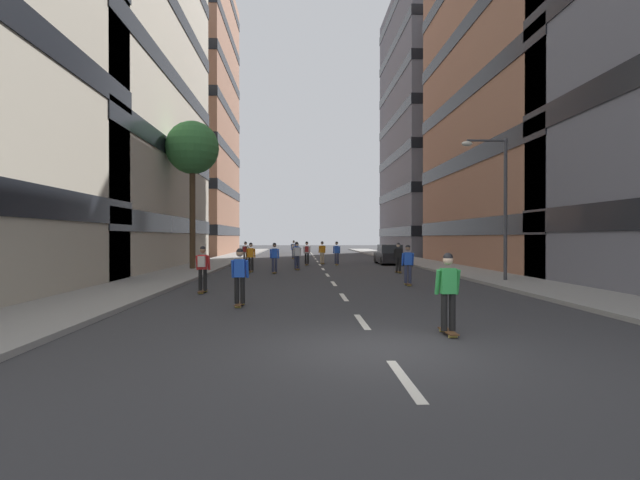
{
  "coord_description": "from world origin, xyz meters",
  "views": [
    {
      "loc": [
        -1.57,
        -9.25,
        2.12
      ],
      "look_at": [
        0.0,
        27.74,
        1.88
      ],
      "focal_mm": 27.68,
      "sensor_mm": 36.0,
      "label": 1
    }
  ],
  "objects": [
    {
      "name": "sidewalk_left",
      "position": [
        -8.25,
        32.38,
        0.07
      ],
      "size": [
        3.28,
        79.14,
        0.14
      ],
      "primitive_type": "cube",
      "color": "gray",
      "rests_on": "ground_plane"
    },
    {
      "name": "sidewalk_right",
      "position": [
        8.25,
        32.38,
        0.07
      ],
      "size": [
        3.28,
        79.14,
        0.14
      ],
      "primitive_type": "cube",
      "color": "gray",
      "rests_on": "ground_plane"
    },
    {
      "name": "skater_1",
      "position": [
        -0.99,
        27.59,
        1.02
      ],
      "size": [
        0.54,
        0.91,
        1.78
      ],
      "color": "brown",
      "rests_on": "ground_plane"
    },
    {
      "name": "skater_0",
      "position": [
        -4.46,
        20.43,
        0.98
      ],
      "size": [
        0.54,
        0.91,
        1.78
      ],
      "color": "brown",
      "rests_on": "ground_plane"
    },
    {
      "name": "streetlamp_right",
      "position": [
        7.55,
        13.03,
        4.14
      ],
      "size": [
        2.13,
        0.3,
        6.5
      ],
      "color": "#3F3F44",
      "rests_on": "sidewalk_right"
    },
    {
      "name": "lane_markings",
      "position": [
        0.0,
        30.5,
        0.0
      ],
      "size": [
        0.16,
        67.2,
        0.01
      ],
      "color": "silver",
      "rests_on": "ground_plane"
    },
    {
      "name": "skater_3",
      "position": [
        -1.76,
        25.8,
        0.98
      ],
      "size": [
        0.54,
        0.91,
        1.78
      ],
      "color": "brown",
      "rests_on": "ground_plane"
    },
    {
      "name": "skater_10",
      "position": [
        -5.2,
        9.46,
        1.02
      ],
      "size": [
        0.54,
        0.91,
        1.78
      ],
      "color": "brown",
      "rests_on": "ground_plane"
    },
    {
      "name": "building_right_mid",
      "position": [
        16.82,
        24.53,
        13.99
      ],
      "size": [
        13.98,
        22.85,
        27.8
      ],
      "color": "#9E6B51",
      "rests_on": "ground_plane"
    },
    {
      "name": "skater_6",
      "position": [
        -2.1,
        38.4,
        1.02
      ],
      "size": [
        0.56,
        0.92,
        1.78
      ],
      "color": "brown",
      "rests_on": "ground_plane"
    },
    {
      "name": "skater_5",
      "position": [
        -3.0,
        19.38,
        0.98
      ],
      "size": [
        0.54,
        0.91,
        1.78
      ],
      "color": "brown",
      "rests_on": "ground_plane"
    },
    {
      "name": "skater_11",
      "position": [
        1.65,
        1.27,
        0.98
      ],
      "size": [
        0.53,
        0.9,
        1.78
      ],
      "color": "brown",
      "rests_on": "ground_plane"
    },
    {
      "name": "street_tree_near",
      "position": [
        -8.25,
        21.91,
        7.61
      ],
      "size": [
        3.3,
        3.3,
        9.22
      ],
      "color": "#4C3823",
      "rests_on": "sidewalk_left"
    },
    {
      "name": "skater_13",
      "position": [
        3.18,
        12.07,
        0.98
      ],
      "size": [
        0.54,
        0.91,
        1.78
      ],
      "color": "brown",
      "rests_on": "ground_plane"
    },
    {
      "name": "ground_plane",
      "position": [
        0.0,
        28.78,
        0.0
      ],
      "size": [
        172.67,
        172.67,
        0.0
      ],
      "primitive_type": "plane",
      "color": "#333335"
    },
    {
      "name": "skater_4",
      "position": [
        0.22,
        29.02,
        0.98
      ],
      "size": [
        0.56,
        0.92,
        1.78
      ],
      "color": "brown",
      "rests_on": "ground_plane"
    },
    {
      "name": "building_right_far",
      "position": [
        16.82,
        50.44,
        15.89
      ],
      "size": [
        13.98,
        19.95,
        31.61
      ],
      "color": "slate",
      "rests_on": "ground_plane"
    },
    {
      "name": "skater_7",
      "position": [
        4.28,
        19.54,
        0.98
      ],
      "size": [
        0.54,
        0.91,
        1.78
      ],
      "color": "brown",
      "rests_on": "ground_plane"
    },
    {
      "name": "skater_2",
      "position": [
        1.25,
        27.66,
        0.98
      ],
      "size": [
        0.53,
        0.9,
        1.78
      ],
      "color": "brown",
      "rests_on": "ground_plane"
    },
    {
      "name": "skater_12",
      "position": [
        -3.38,
        5.83,
        0.98
      ],
      "size": [
        0.54,
        0.91,
        1.78
      ],
      "color": "brown",
      "rests_on": "ground_plane"
    },
    {
      "name": "skater_8",
      "position": [
        -5.56,
        27.47,
        1.02
      ],
      "size": [
        0.56,
        0.92,
        1.78
      ],
      "color": "brown",
      "rests_on": "ground_plane"
    },
    {
      "name": "building_left_far",
      "position": [
        -16.82,
        50.44,
        16.6
      ],
      "size": [
        13.98,
        18.67,
        33.01
      ],
      "color": "#9E6B51",
      "rests_on": "ground_plane"
    },
    {
      "name": "parked_car_near",
      "position": [
        5.41,
        28.47,
        0.7
      ],
      "size": [
        1.82,
        4.4,
        1.52
      ],
      "color": "black",
      "rests_on": "ground_plane"
    },
    {
      "name": "skater_9",
      "position": [
        -1.7,
        22.29,
        0.98
      ],
      "size": [
        0.56,
        0.92,
        1.78
      ],
      "color": "brown",
      "rests_on": "ground_plane"
    },
    {
      "name": "building_left_mid",
      "position": [
        -16.82,
        24.53,
        12.35
      ],
      "size": [
        13.98,
        23.83,
        24.52
      ],
      "color": "#BCB29E",
      "rests_on": "ground_plane"
    }
  ]
}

